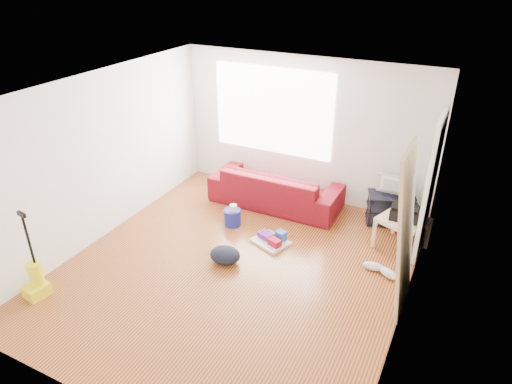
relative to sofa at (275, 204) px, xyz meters
The scene contains 13 objects.
room 2.22m from the sofa, 79.31° to the right, with size 4.51×5.01×2.51m.
sofa is the anchor object (origin of this frame).
tv_stand 1.95m from the sofa, ahead, with size 0.83×0.63×0.50m.
tv 2.05m from the sofa, ahead, with size 0.55×0.07×0.32m, color black.
side_table 2.29m from the sofa, 10.02° to the right, with size 0.79×0.79×0.50m.
printer 2.33m from the sofa, 10.02° to the right, with size 0.41×0.32×0.21m.
bucket 1.00m from the sofa, 109.68° to the right, with size 0.27×0.27×0.27m, color #171F94.
toilet_paper 1.02m from the sofa, 108.21° to the right, with size 0.11×0.11×0.10m, color white.
cleaning_tray 1.23m from the sofa, 68.02° to the right, with size 0.63×0.57×0.19m.
backpack 1.89m from the sofa, 87.80° to the right, with size 0.44×0.35×0.24m, color #1A2237.
sneakers 2.41m from the sofa, 28.65° to the right, with size 0.53×0.27×0.12m.
vacuum 3.98m from the sofa, 115.83° to the right, with size 0.29×0.32×1.20m.
door_panel 2.91m from the sofa, 34.44° to the right, with size 0.04×0.83×2.07m, color tan.
Camera 1 is at (2.59, -4.51, 3.89)m, focal length 32.00 mm.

